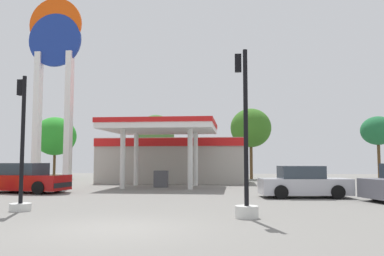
{
  "coord_description": "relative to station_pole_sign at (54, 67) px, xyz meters",
  "views": [
    {
      "loc": [
        3.07,
        -10.37,
        1.76
      ],
      "look_at": [
        0.39,
        14.79,
        3.82
      ],
      "focal_mm": 37.62,
      "sensor_mm": 36.0,
      "label": 1
    }
  ],
  "objects": [
    {
      "name": "tree_1",
      "position": [
        4.58,
        12.29,
        -3.87
      ],
      "size": [
        3.55,
        3.55,
        6.16
      ],
      "color": "brown",
      "rests_on": "ground"
    },
    {
      "name": "tree_3",
      "position": [
        25.08,
        12.35,
        -3.64
      ],
      "size": [
        3.04,
        3.04,
        5.79
      ],
      "color": "brown",
      "rests_on": "ground"
    },
    {
      "name": "tree_2",
      "position": [
        13.68,
        13.6,
        -3.18
      ],
      "size": [
        3.93,
        3.93,
        6.81
      ],
      "color": "brown",
      "rests_on": "ground"
    },
    {
      "name": "station_pole_sign",
      "position": [
        0.0,
        0.0,
        0.0
      ],
      "size": [
        3.65,
        0.56,
        12.86
      ],
      "color": "white",
      "rests_on": "ground"
    },
    {
      "name": "traffic_signal_1",
      "position": [
        4.6,
        -12.09,
        -6.62
      ],
      "size": [
        0.73,
        0.73,
        4.79
      ],
      "color": "silver",
      "rests_on": "ground"
    },
    {
      "name": "traffic_signal_0",
      "position": [
        12.44,
        -13.01,
        -6.63
      ],
      "size": [
        0.72,
        0.72,
        5.26
      ],
      "color": "silver",
      "rests_on": "ground"
    },
    {
      "name": "gas_station",
      "position": [
        7.24,
        6.06,
        -6.07
      ],
      "size": [
        11.74,
        11.86,
        4.36
      ],
      "color": "#ADA89E",
      "rests_on": "ground"
    },
    {
      "name": "car_0",
      "position": [
        15.39,
        -5.74,
        -7.41
      ],
      "size": [
        4.37,
        2.27,
        1.51
      ],
      "color": "black",
      "rests_on": "ground"
    },
    {
      "name": "car_1",
      "position": [
        0.62,
        -4.42,
        -7.36
      ],
      "size": [
        4.74,
        2.49,
        1.63
      ],
      "color": "black",
      "rests_on": "ground"
    },
    {
      "name": "tree_0",
      "position": [
        -5.59,
        12.43,
        -3.93
      ],
      "size": [
        4.12,
        4.12,
        6.06
      ],
      "color": "brown",
      "rests_on": "ground"
    },
    {
      "name": "ground_plane",
      "position": [
        9.04,
        -15.26,
        -8.1
      ],
      "size": [
        90.0,
        90.0,
        0.0
      ],
      "primitive_type": "plane",
      "color": "slate",
      "rests_on": "ground"
    }
  ]
}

